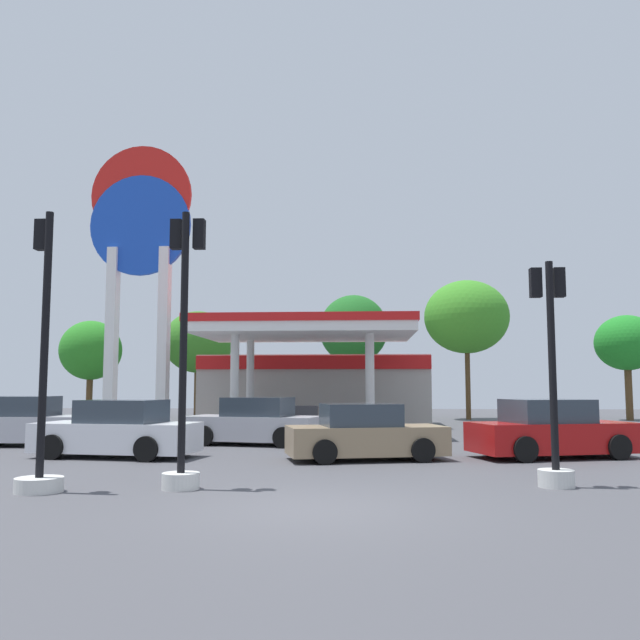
% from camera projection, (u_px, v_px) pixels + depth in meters
% --- Properties ---
extents(ground_plane, '(90.00, 90.00, 0.00)m').
position_uv_depth(ground_plane, '(316.00, 507.00, 10.33)').
color(ground_plane, '#47474C').
rests_on(ground_plane, ground).
extents(gas_station, '(10.44, 12.04, 4.44)m').
position_uv_depth(gas_station, '(315.00, 383.00, 31.26)').
color(gas_station, '#ADA89E').
rests_on(gas_station, ground).
extents(station_pole_sign, '(4.22, 0.56, 11.89)m').
position_uv_depth(station_pole_sign, '(140.00, 248.00, 27.71)').
color(station_pole_sign, white).
rests_on(station_pole_sign, ground).
extents(car_0, '(4.37, 2.09, 1.55)m').
position_uv_depth(car_0, '(23.00, 423.00, 21.07)').
color(car_0, black).
rests_on(car_0, ground).
extents(car_1, '(4.41, 2.38, 1.50)m').
position_uv_depth(car_1, '(118.00, 431.00, 17.63)').
color(car_1, black).
rests_on(car_1, ground).
extents(car_2, '(4.24, 2.57, 1.42)m').
position_uv_depth(car_2, '(365.00, 434.00, 16.99)').
color(car_2, black).
rests_on(car_2, ground).
extents(car_3, '(4.48, 2.58, 1.51)m').
position_uv_depth(car_3, '(254.00, 423.00, 21.36)').
color(car_3, black).
rests_on(car_3, ground).
extents(car_4, '(4.57, 2.90, 1.52)m').
position_uv_depth(car_4, '(552.00, 431.00, 17.54)').
color(car_4, black).
rests_on(car_4, ground).
extents(traffic_signal_0, '(0.68, 0.70, 5.14)m').
position_uv_depth(traffic_signal_0, '(183.00, 379.00, 12.38)').
color(traffic_signal_0, silver).
rests_on(traffic_signal_0, ground).
extents(traffic_signal_1, '(0.66, 0.69, 4.24)m').
position_uv_depth(traffic_signal_1, '(553.00, 399.00, 12.59)').
color(traffic_signal_1, silver).
rests_on(traffic_signal_1, ground).
extents(traffic_signal_2, '(0.83, 0.83, 5.05)m').
position_uv_depth(traffic_signal_2, '(41.00, 412.00, 11.94)').
color(traffic_signal_2, silver).
rests_on(traffic_signal_2, ground).
extents(tree_0, '(3.47, 3.47, 5.59)m').
position_uv_depth(tree_0, '(91.00, 351.00, 38.21)').
color(tree_0, brown).
rests_on(tree_0, ground).
extents(tree_1, '(4.13, 4.13, 6.34)m').
position_uv_depth(tree_1, '(198.00, 342.00, 40.08)').
color(tree_1, brown).
rests_on(tree_1, ground).
extents(tree_2, '(4.09, 4.09, 7.29)m').
position_uv_depth(tree_2, '(354.00, 330.00, 39.97)').
color(tree_2, brown).
rests_on(tree_2, ground).
extents(tree_3, '(4.75, 4.75, 7.84)m').
position_uv_depth(tree_3, '(466.00, 317.00, 37.84)').
color(tree_3, brown).
rests_on(tree_3, ground).
extents(tree_4, '(3.39, 3.39, 5.76)m').
position_uv_depth(tree_4, '(627.00, 343.00, 36.79)').
color(tree_4, brown).
rests_on(tree_4, ground).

